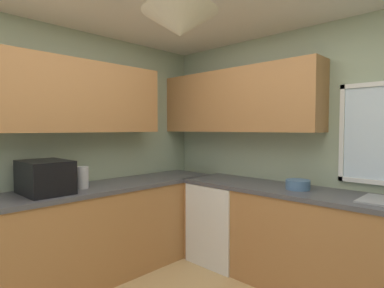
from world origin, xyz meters
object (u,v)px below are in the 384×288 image
object	(u,v)px
dishwasher	(223,222)
bowl	(298,185)
microwave	(45,177)
kettle	(83,177)

from	to	relation	value
dishwasher	bowl	world-z (taller)	bowl
bowl	microwave	bearing A→B (deg)	-131.56
dishwasher	microwave	size ratio (longest dim) A/B	1.82
dishwasher	kettle	xyz separation A→B (m)	(-0.64, -1.34, 0.59)
dishwasher	kettle	distance (m)	1.60
microwave	kettle	distance (m)	0.34
microwave	bowl	world-z (taller)	microwave
microwave	bowl	distance (m)	2.29
microwave	bowl	size ratio (longest dim) A/B	2.16
microwave	kettle	world-z (taller)	microwave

